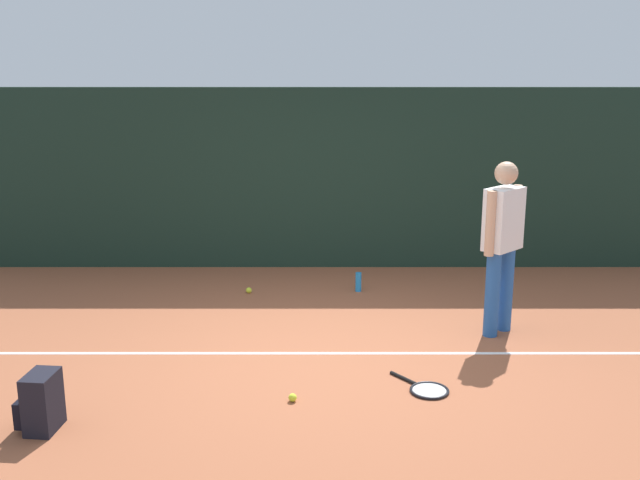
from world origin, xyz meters
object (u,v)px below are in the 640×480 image
object	(u,v)px
backpack	(43,403)
tennis_ball_near_player	(295,398)
water_bottle	(361,282)
tennis_racket	(429,389)
tennis_player	(505,238)
tennis_ball_by_fence	(251,290)

from	to	relation	value
backpack	tennis_ball_near_player	bearing A→B (deg)	109.61
water_bottle	tennis_racket	bearing A→B (deg)	-80.73
tennis_racket	tennis_ball_near_player	world-z (taller)	tennis_ball_near_player
water_bottle	tennis_ball_near_player	bearing A→B (deg)	-103.19
tennis_ball_near_player	water_bottle	world-z (taller)	water_bottle
tennis_player	tennis_ball_near_player	distance (m)	2.65
water_bottle	tennis_player	bearing A→B (deg)	-45.28
tennis_ball_by_fence	water_bottle	xyz separation A→B (m)	(1.27, 0.07, 0.08)
tennis_player	water_bottle	size ratio (longest dim) A/B	7.63
tennis_ball_near_player	tennis_player	bearing A→B (deg)	37.50
tennis_player	tennis_racket	bearing A→B (deg)	12.30
tennis_ball_near_player	backpack	bearing A→B (deg)	-166.07
tennis_player	tennis_ball_near_player	size ratio (longest dim) A/B	25.76
tennis_racket	water_bottle	world-z (taller)	water_bottle
tennis_player	tennis_ball_by_fence	world-z (taller)	tennis_player
backpack	tennis_ball_by_fence	bearing A→B (deg)	164.96
tennis_player	tennis_racket	xyz separation A→B (m)	(-0.88, -1.31, -0.95)
backpack	tennis_ball_near_player	xyz separation A→B (m)	(1.82, 0.45, -0.18)
tennis_ball_near_player	water_bottle	xyz separation A→B (m)	(0.66, 2.83, 0.08)
tennis_player	tennis_ball_near_player	world-z (taller)	tennis_player
tennis_racket	backpack	distance (m)	2.99
tennis_ball_by_fence	tennis_player	bearing A→B (deg)	-25.91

